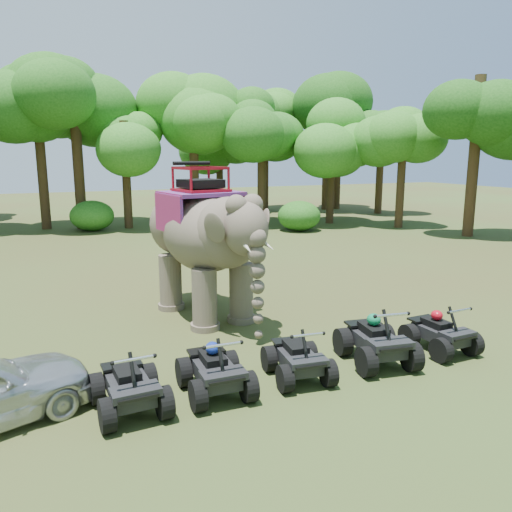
{
  "coord_description": "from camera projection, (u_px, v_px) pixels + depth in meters",
  "views": [
    {
      "loc": [
        -5.11,
        -10.47,
        4.49
      ],
      "look_at": [
        0.0,
        1.2,
        1.9
      ],
      "focal_mm": 35.0,
      "sensor_mm": 36.0,
      "label": 1
    }
  ],
  "objects": [
    {
      "name": "ground",
      "position": [
        275.0,
        340.0,
        12.3
      ],
      "size": [
        110.0,
        110.0,
        0.0
      ],
      "primitive_type": "plane",
      "color": "#47381E",
      "rests_on": "ground"
    },
    {
      "name": "elephant",
      "position": [
        203.0,
        241.0,
        13.84
      ],
      "size": [
        3.09,
        5.41,
        4.28
      ],
      "primitive_type": null,
      "rotation": [
        0.0,
        0.0,
        0.17
      ],
      "color": "brown",
      "rests_on": "ground"
    },
    {
      "name": "atv_0",
      "position": [
        129.0,
        379.0,
        8.81
      ],
      "size": [
        1.27,
        1.7,
        1.22
      ],
      "primitive_type": null,
      "rotation": [
        0.0,
        0.0,
        0.05
      ],
      "color": "black",
      "rests_on": "ground"
    },
    {
      "name": "atv_1",
      "position": [
        215.0,
        363.0,
        9.46
      ],
      "size": [
        1.25,
        1.68,
        1.21
      ],
      "primitive_type": null,
      "rotation": [
        0.0,
        0.0,
        -0.03
      ],
      "color": "black",
      "rests_on": "ground"
    },
    {
      "name": "atv_2",
      "position": [
        298.0,
        352.0,
        10.11
      ],
      "size": [
        1.31,
        1.67,
        1.15
      ],
      "primitive_type": null,
      "rotation": [
        0.0,
        0.0,
        -0.12
      ],
      "color": "black",
      "rests_on": "ground"
    },
    {
      "name": "atv_3",
      "position": [
        377.0,
        334.0,
        10.86
      ],
      "size": [
        1.56,
        1.96,
        1.32
      ],
      "primitive_type": null,
      "rotation": [
        0.0,
        0.0,
        -0.16
      ],
      "color": "black",
      "rests_on": "ground"
    },
    {
      "name": "atv_4",
      "position": [
        441.0,
        327.0,
        11.53
      ],
      "size": [
        1.18,
        1.6,
        1.16
      ],
      "primitive_type": null,
      "rotation": [
        0.0,
        0.0,
        0.03
      ],
      "color": "black",
      "rests_on": "ground"
    },
    {
      "name": "tree_0",
      "position": [
        126.0,
        169.0,
        30.43
      ],
      "size": [
        5.06,
        5.06,
        7.22
      ],
      "primitive_type": null,
      "color": "#195114",
      "rests_on": "ground"
    },
    {
      "name": "tree_1",
      "position": [
        194.0,
        150.0,
        32.07
      ],
      "size": [
        6.67,
        6.67,
        9.53
      ],
      "primitive_type": null,
      "color": "#195114",
      "rests_on": "ground"
    },
    {
      "name": "tree_2",
      "position": [
        262.0,
        161.0,
        32.0
      ],
      "size": [
        5.74,
        5.74,
        8.2
      ],
      "primitive_type": null,
      "color": "#195114",
      "rests_on": "ground"
    },
    {
      "name": "tree_3",
      "position": [
        331.0,
        171.0,
        32.71
      ],
      "size": [
        4.81,
        4.81,
        6.87
      ],
      "primitive_type": null,
      "color": "#195114",
      "rests_on": "ground"
    },
    {
      "name": "tree_4",
      "position": [
        401.0,
        173.0,
        30.71
      ],
      "size": [
        4.71,
        4.71,
        6.72
      ],
      "primitive_type": null,
      "color": "#195114",
      "rests_on": "ground"
    },
    {
      "name": "tree_5",
      "position": [
        475.0,
        149.0,
        27.11
      ],
      "size": [
        6.73,
        6.73,
        9.61
      ],
      "primitive_type": null,
      "color": "#195114",
      "rests_on": "ground"
    },
    {
      "name": "tree_27",
      "position": [
        41.0,
        155.0,
        29.86
      ],
      "size": [
        6.29,
        6.29,
        8.99
      ],
      "primitive_type": null,
      "color": "#195114",
      "rests_on": "ground"
    },
    {
      "name": "tree_28",
      "position": [
        220.0,
        167.0,
        38.05
      ],
      "size": [
        5.01,
        5.01,
        7.16
      ],
      "primitive_type": null,
      "color": "#195114",
      "rests_on": "ground"
    },
    {
      "name": "tree_29",
      "position": [
        76.0,
        139.0,
        29.94
      ],
      "size": [
        7.6,
        7.6,
        10.85
      ],
      "primitive_type": null,
      "color": "#195114",
      "rests_on": "ground"
    },
    {
      "name": "tree_30",
      "position": [
        265.0,
        157.0,
        40.72
      ],
      "size": [
        6.01,
        6.01,
        8.58
      ],
      "primitive_type": null,
      "color": "#195114",
      "rests_on": "ground"
    },
    {
      "name": "tree_32",
      "position": [
        327.0,
        146.0,
        40.72
      ],
      "size": [
        7.29,
        7.29,
        10.41
      ],
      "primitive_type": null,
      "color": "#195114",
      "rests_on": "ground"
    },
    {
      "name": "tree_37",
      "position": [
        380.0,
        159.0,
        38.15
      ],
      "size": [
        5.81,
        5.81,
        8.29
      ],
      "primitive_type": null,
      "color": "#195114",
      "rests_on": "ground"
    },
    {
      "name": "tree_38",
      "position": [
        338.0,
        159.0,
        41.45
      ],
      "size": [
        5.83,
        5.83,
        8.33
      ],
      "primitive_type": null,
      "color": "#195114",
      "rests_on": "ground"
    }
  ]
}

